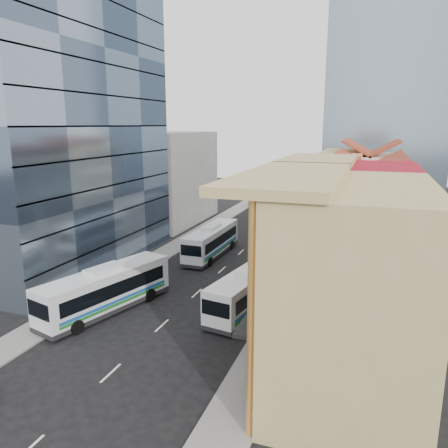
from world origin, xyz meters
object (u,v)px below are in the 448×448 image
at_px(office_tower, 60,126).
at_px(bus_left_near, 106,289).
at_px(shophouse_tan, 353,287).
at_px(bus_right, 249,288).
at_px(bus_left_far, 211,240).

height_order(office_tower, bus_left_near, office_tower).
relative_size(shophouse_tan, bus_right, 1.23).
xyz_separation_m(bus_left_near, bus_left_far, (2.62, 17.58, -0.09)).
distance_m(office_tower, bus_right, 26.69).
bearing_deg(bus_right, shophouse_tan, -34.41).
relative_size(office_tower, bus_right, 2.64).
bearing_deg(bus_right, office_tower, 175.58).
relative_size(bus_left_near, bus_right, 1.08).
bearing_deg(bus_left_far, bus_left_near, -97.42).
xyz_separation_m(bus_left_near, bus_right, (11.00, 4.38, -0.14)).
relative_size(bus_left_far, bus_right, 1.02).
bearing_deg(bus_right, bus_left_far, 132.24).
bearing_deg(office_tower, bus_right, -14.26).
xyz_separation_m(office_tower, bus_left_near, (11.50, -10.09, -13.04)).
bearing_deg(bus_left_far, office_tower, -151.01).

